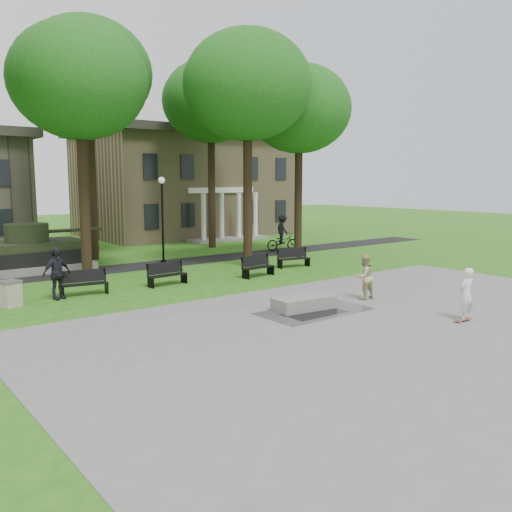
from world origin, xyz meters
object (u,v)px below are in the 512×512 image
at_px(skateboarder, 466,294).
at_px(cyclist, 282,236).
at_px(friend_watching, 364,277).
at_px(park_bench_0, 84,282).
at_px(concrete_block, 304,303).
at_px(trash_bin, 10,294).

xyz_separation_m(skateboarder, cyclist, (6.96, 17.24, 0.07)).
distance_m(friend_watching, park_bench_0, 11.04).
distance_m(concrete_block, skateboarder, 5.37).
distance_m(concrete_block, cyclist, 16.41).
relative_size(skateboarder, trash_bin, 1.80).
bearing_deg(friend_watching, trash_bin, -28.17).
bearing_deg(cyclist, park_bench_0, 125.11).
height_order(friend_watching, park_bench_0, friend_watching).
bearing_deg(park_bench_0, skateboarder, -44.97).
relative_size(concrete_block, park_bench_0, 1.19).
height_order(cyclist, trash_bin, cyclist).
distance_m(skateboarder, park_bench_0, 14.26).
bearing_deg(cyclist, friend_watching, 166.17).
bearing_deg(concrete_block, skateboarder, -54.07).
bearing_deg(concrete_block, cyclist, 52.00).
relative_size(friend_watching, park_bench_0, 0.94).
bearing_deg(skateboarder, trash_bin, -45.18).
xyz_separation_m(skateboarder, friend_watching, (-0.17, 4.15, 0.01)).
distance_m(concrete_block, friend_watching, 3.04).
xyz_separation_m(concrete_block, cyclist, (10.09, 12.92, 0.71)).
bearing_deg(friend_watching, skateboarder, 96.72).
height_order(concrete_block, cyclist, cyclist).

